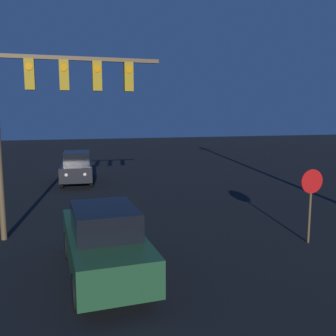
# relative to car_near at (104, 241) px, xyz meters

# --- Properties ---
(car_near) EXTENTS (1.84, 4.63, 1.73)m
(car_near) POSITION_rel_car_near_xyz_m (0.00, 0.00, 0.00)
(car_near) COLOR #1E4728
(car_near) RESTS_ON ground_plane
(car_far) EXTENTS (1.96, 4.66, 1.73)m
(car_far) POSITION_rel_car_near_xyz_m (-0.12, 12.66, 0.00)
(car_far) COLOR black
(car_far) RESTS_ON ground_plane
(traffic_signal_mast) EXTENTS (5.01, 0.30, 6.25)m
(traffic_signal_mast) POSITION_rel_car_near_xyz_m (-1.13, 3.48, 3.51)
(traffic_signal_mast) COLOR brown
(traffic_signal_mast) RESTS_ON ground_plane
(stop_sign) EXTENTS (0.72, 0.07, 2.23)m
(stop_sign) POSITION_rel_car_near_xyz_m (6.15, 0.68, 0.69)
(stop_sign) COLOR brown
(stop_sign) RESTS_ON ground_plane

